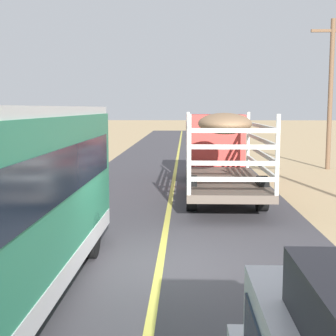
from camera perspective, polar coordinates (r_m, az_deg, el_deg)
ground_plane at (r=10.17m, az=-0.97°, el=-11.37°), size 240.00×240.00×0.00m
road_surface at (r=10.17m, az=-0.97°, el=-11.32°), size 8.00×120.00×0.02m
road_centre_line at (r=10.16m, az=-0.97°, el=-11.26°), size 0.16×117.60×0.00m
livestock_truck at (r=19.73m, az=5.78°, el=2.84°), size 2.53×9.70×3.02m
power_pole_mid at (r=27.03m, az=18.32°, el=8.62°), size 2.20×0.24×7.71m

